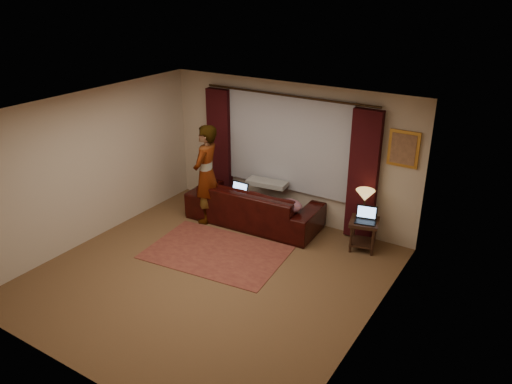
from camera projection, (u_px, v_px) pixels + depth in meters
floor at (210, 275)px, 7.79m from camera, size 5.00×5.00×0.01m
ceiling at (203, 112)px, 6.75m from camera, size 5.00×5.00×0.02m
wall_back at (289, 152)px, 9.21m from camera, size 5.00×0.02×2.60m
wall_front at (64, 280)px, 5.33m from camera, size 5.00×0.02×2.60m
wall_left at (89, 167)px, 8.49m from camera, size 0.02×5.00×2.60m
wall_right at (371, 244)px, 6.05m from camera, size 0.02×5.00×2.60m
sheer_curtain at (287, 143)px, 9.09m from camera, size 2.50×0.05×1.80m
drape_left at (220, 147)px, 9.91m from camera, size 0.50×0.14×2.30m
drape_right at (363, 176)px, 8.44m from camera, size 0.50×0.14×2.30m
curtain_rod at (287, 95)px, 8.70m from camera, size 0.04×0.04×3.40m
picture_frame at (404, 149)px, 7.99m from camera, size 0.50×0.04×0.60m
sofa at (254, 198)px, 9.26m from camera, size 2.56×1.21×1.01m
throw_blanket at (267, 170)px, 9.21m from camera, size 0.79×0.39×0.09m
clothing_pile at (289, 206)px, 8.70m from camera, size 0.56×0.49×0.20m
laptop_sofa at (236, 191)px, 9.24m from camera, size 0.36×0.39×0.26m
area_rug at (216, 252)px, 8.42m from camera, size 2.42×1.74×0.01m
end_table at (363, 235)px, 8.44m from camera, size 0.56×0.56×0.54m
tiffany_lamp at (364, 204)px, 8.33m from camera, size 0.42×0.42×0.51m
laptop_table at (366, 215)px, 8.23m from camera, size 0.41×0.44×0.25m
person at (206, 174)px, 9.18m from camera, size 0.64×0.64×1.88m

